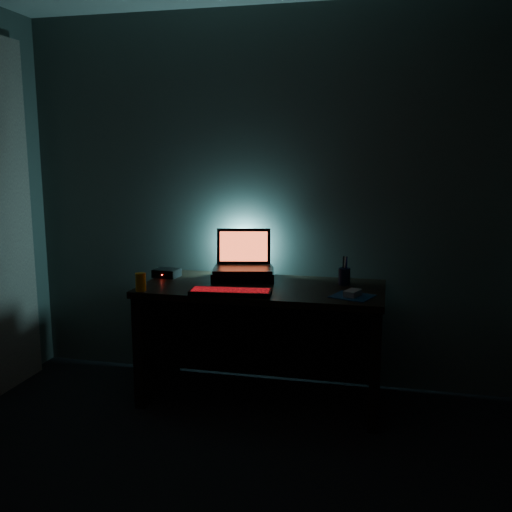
{
  "coord_description": "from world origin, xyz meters",
  "views": [
    {
      "loc": [
        0.74,
        -1.77,
        1.55
      ],
      "look_at": [
        -0.03,
        1.57,
        0.95
      ],
      "focal_mm": 40.0,
      "sensor_mm": 36.0,
      "label": 1
    }
  ],
  "objects_px": {
    "pen_cup": "(344,277)",
    "router": "(167,273)",
    "keyboard": "(230,292)",
    "laptop": "(243,260)",
    "juice_glass": "(141,282)",
    "mouse": "(353,293)"
  },
  "relations": [
    {
      "from": "laptop",
      "to": "juice_glass",
      "type": "distance_m",
      "value": 0.72
    },
    {
      "from": "juice_glass",
      "to": "laptop",
      "type": "bearing_deg",
      "value": 44.96
    },
    {
      "from": "keyboard",
      "to": "pen_cup",
      "type": "xyz_separation_m",
      "value": [
        0.63,
        0.4,
        0.04
      ]
    },
    {
      "from": "pen_cup",
      "to": "juice_glass",
      "type": "distance_m",
      "value": 1.26
    },
    {
      "from": "laptop",
      "to": "juice_glass",
      "type": "height_order",
      "value": "laptop"
    },
    {
      "from": "keyboard",
      "to": "juice_glass",
      "type": "relative_size",
      "value": 4.47
    },
    {
      "from": "juice_glass",
      "to": "router",
      "type": "distance_m",
      "value": 0.41
    },
    {
      "from": "mouse",
      "to": "pen_cup",
      "type": "relative_size",
      "value": 1.08
    },
    {
      "from": "laptop",
      "to": "mouse",
      "type": "xyz_separation_m",
      "value": [
        0.74,
        -0.36,
        -0.1
      ]
    },
    {
      "from": "keyboard",
      "to": "laptop",
      "type": "bearing_deg",
      "value": 88.9
    },
    {
      "from": "pen_cup",
      "to": "router",
      "type": "bearing_deg",
      "value": -178.6
    },
    {
      "from": "laptop",
      "to": "mouse",
      "type": "relative_size",
      "value": 3.74
    },
    {
      "from": "mouse",
      "to": "pen_cup",
      "type": "bearing_deg",
      "value": 123.88
    },
    {
      "from": "keyboard",
      "to": "pen_cup",
      "type": "distance_m",
      "value": 0.75
    },
    {
      "from": "laptop",
      "to": "router",
      "type": "bearing_deg",
      "value": 178.17
    },
    {
      "from": "laptop",
      "to": "router",
      "type": "height_order",
      "value": "laptop"
    },
    {
      "from": "pen_cup",
      "to": "juice_glass",
      "type": "relative_size",
      "value": 0.96
    },
    {
      "from": "router",
      "to": "juice_glass",
      "type": "bearing_deg",
      "value": -83.61
    },
    {
      "from": "laptop",
      "to": "keyboard",
      "type": "distance_m",
      "value": 0.48
    },
    {
      "from": "juice_glass",
      "to": "keyboard",
      "type": "bearing_deg",
      "value": 3.79
    },
    {
      "from": "keyboard",
      "to": "juice_glass",
      "type": "xyz_separation_m",
      "value": [
        -0.55,
        -0.04,
        0.04
      ]
    },
    {
      "from": "laptop",
      "to": "keyboard",
      "type": "bearing_deg",
      "value": -97.22
    }
  ]
}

